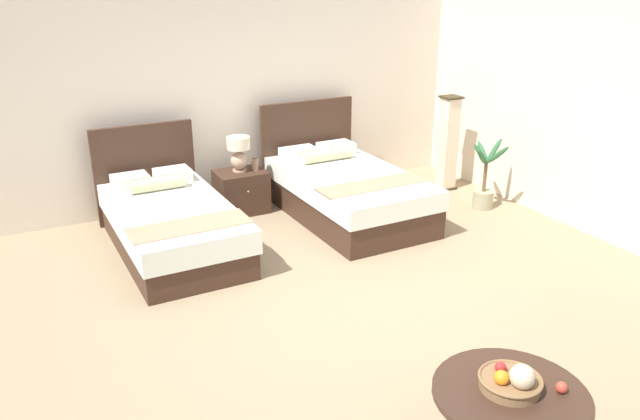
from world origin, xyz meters
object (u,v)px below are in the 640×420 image
Objects in this scene: bed_near_corner at (346,191)px; vase at (255,164)px; floor_lamp_corner at (448,143)px; potted_palm at (484,184)px; loose_apple at (562,387)px; coffee_table at (509,407)px; bed_near_window at (171,223)px; table_lamp at (239,151)px; fruit_bowl at (512,380)px; nightstand at (241,191)px.

bed_near_corner reaches higher than vase.
floor_lamp_corner is 0.87m from potted_palm.
loose_apple is 4.29m from potted_palm.
floor_lamp_corner reaches higher than coffee_table.
potted_palm is (2.73, 3.37, -0.05)m from coffee_table.
bed_near_window reaches higher than vase.
bed_near_window is at bearing 171.48° from potted_palm.
vase is at bearing -18.74° from table_lamp.
bed_near_window is 5.11× the size of table_lamp.
bed_near_corner is 1.13m from vase.
fruit_bowl reaches higher than vase.
potted_palm is at bearing -25.28° from table_lamp.
bed_near_corner reaches higher than potted_palm.
floor_lamp_corner is (2.51, 4.31, 0.13)m from loose_apple.
bed_near_corner is 2.51× the size of potted_palm.
coffee_table is at bearing -129.04° from potted_palm.
bed_near_window is 3.64× the size of nightstand.
potted_palm is at bearing -24.93° from nightstand.
coffee_table is 0.74× the size of floor_lamp_corner.
coffee_table is at bearing -92.62° from vase.
bed_near_window is 2.10m from bed_near_corner.
vase is at bearing -12.73° from nightstand.
vase is at bearing 143.41° from bed_near_corner.
loose_apple is 4.99m from floor_lamp_corner.
bed_near_window is at bearing -146.32° from nightstand.
table_lamp is 2.78m from floor_lamp_corner.
potted_palm is (3.74, -0.56, 0.01)m from bed_near_window.
coffee_table is at bearing -90.40° from nightstand.
loose_apple is (0.05, -4.72, -0.09)m from vase.
fruit_bowl is (-0.19, -4.56, -0.06)m from vase.
nightstand is 8.43× the size of loose_apple.
nightstand is at bearing 170.70° from floor_lamp_corner.
loose_apple is at bearing -120.25° from floor_lamp_corner.
floor_lamp_corner is at bearing 56.44° from fruit_bowl.
table_lamp is 0.48× the size of potted_palm.
floor_lamp_corner reaches higher than vase.
loose_apple is (0.23, -4.76, 0.24)m from nightstand.
bed_near_corner reaches higher than bed_near_window.
fruit_bowl reaches higher than coffee_table.
bed_near_window is at bearing -176.28° from floor_lamp_corner.
nightstand is at bearing 89.60° from coffee_table.
floor_lamp_corner is (3.78, 0.25, 0.33)m from bed_near_window.
potted_palm is at bearing 54.79° from loose_apple.
nightstand is 0.38m from vase.
bed_near_window reaches higher than fruit_bowl.
fruit_bowl is (-0.02, -4.60, 0.27)m from nightstand.
floor_lamp_corner is (2.77, 4.17, 0.27)m from coffee_table.
bed_near_window is 2.32× the size of coffee_table.
potted_palm reaches higher than fruit_bowl.
vase reaches higher than nightstand.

